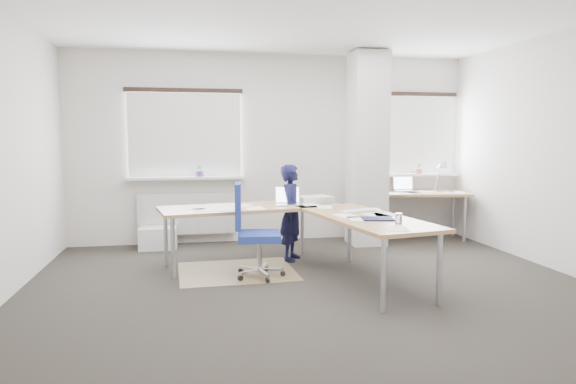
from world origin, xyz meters
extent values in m
plane|color=#292521|center=(0.00, 0.00, 0.00)|extent=(6.00, 6.00, 0.00)
cube|color=silver|center=(0.00, 2.50, 1.40)|extent=(6.00, 0.04, 2.80)
cube|color=silver|center=(0.00, -2.50, 1.40)|extent=(6.00, 0.04, 2.80)
cube|color=silver|center=(3.00, 0.00, 1.40)|extent=(0.04, 5.00, 2.80)
cube|color=white|center=(0.00, 0.00, 2.80)|extent=(6.00, 5.00, 0.04)
cube|color=silver|center=(1.30, 1.95, 1.39)|extent=(0.50, 0.50, 2.78)
cube|color=white|center=(-1.30, 2.47, 1.60)|extent=(1.60, 0.04, 1.20)
cube|color=silver|center=(-1.30, 2.43, 1.60)|extent=(1.60, 0.02, 1.20)
cube|color=white|center=(-1.30, 2.40, 0.98)|extent=(1.70, 0.20, 0.04)
cube|color=white|center=(2.30, 2.47, 1.60)|extent=(1.20, 0.04, 1.20)
cube|color=silver|center=(2.30, 2.43, 1.60)|extent=(1.20, 0.02, 1.20)
cube|color=white|center=(2.30, 2.40, 0.98)|extent=(1.30, 0.20, 0.04)
cube|color=silver|center=(-1.30, 2.42, 0.45)|extent=(1.40, 0.10, 0.60)
cylinder|color=#5C387B|center=(-1.10, 2.38, 1.04)|extent=(0.12, 0.12, 0.08)
imported|color=#27632A|center=(-1.10, 2.38, 1.08)|extent=(0.09, 0.06, 0.17)
cylinder|color=#B65946|center=(2.30, 2.38, 1.04)|extent=(0.12, 0.12, 0.08)
imported|color=#27632A|center=(2.30, 2.38, 1.08)|extent=(0.09, 0.07, 0.17)
cube|color=olive|center=(-0.72, 0.71, 0.00)|extent=(1.38, 1.18, 0.01)
cube|color=white|center=(-1.70, 2.16, 0.15)|extent=(0.52, 0.37, 0.31)
cube|color=#9F6C44|center=(-0.61, 1.01, 0.71)|extent=(2.11, 1.14, 0.04)
cube|color=#9F6C44|center=(0.59, 0.00, 0.71)|extent=(1.14, 2.11, 0.04)
cylinder|color=#9C9DA2|center=(-1.44, 0.56, 0.34)|extent=(0.05, 0.05, 0.69)
cylinder|color=#9C9DA2|center=(-1.55, 1.15, 0.34)|extent=(0.05, 0.05, 0.69)
cylinder|color=#9C9DA2|center=(0.23, 1.46, 0.34)|extent=(0.05, 0.05, 0.69)
cylinder|color=#9C9DA2|center=(0.45, -0.94, 0.34)|extent=(0.05, 0.05, 0.69)
cylinder|color=#9C9DA2|center=(1.04, -0.83, 0.34)|extent=(0.05, 0.05, 0.69)
cylinder|color=#9C9DA2|center=(0.73, 0.94, 0.34)|extent=(0.05, 0.05, 0.69)
cube|color=#B7B7BC|center=(-0.04, 1.02, 0.74)|extent=(0.34, 0.24, 0.01)
cube|color=#B7B7BC|center=(-0.04, 1.14, 0.85)|extent=(0.33, 0.05, 0.22)
cube|color=silver|center=(-0.04, 1.14, 0.85)|extent=(0.29, 0.04, 0.19)
cube|color=white|center=(0.62, 0.31, 0.74)|extent=(0.46, 0.28, 0.02)
cube|color=#121434|center=(0.65, -0.24, 0.74)|extent=(0.36, 0.29, 0.01)
cube|color=silver|center=(0.34, 1.29, 0.77)|extent=(0.52, 0.43, 0.07)
imported|color=white|center=(0.42, 0.58, 0.76)|extent=(0.08, 0.08, 0.07)
cylinder|color=silver|center=(0.76, -0.51, 0.78)|extent=(0.07, 0.07, 0.10)
cube|color=#9F6C44|center=(2.25, 2.15, 0.71)|extent=(1.50, 0.93, 0.04)
cylinder|color=#9C9DA2|center=(1.62, 2.01, 0.34)|extent=(0.05, 0.05, 0.69)
cylinder|color=#9C9DA2|center=(2.80, 1.80, 0.34)|extent=(0.05, 0.05, 0.69)
cylinder|color=#9C9DA2|center=(1.70, 2.50, 0.34)|extent=(0.05, 0.05, 0.69)
cylinder|color=#9C9DA2|center=(2.88, 2.29, 0.34)|extent=(0.05, 0.05, 0.69)
cube|color=#B7B7BC|center=(2.05, 2.29, 0.74)|extent=(0.36, 0.27, 0.01)
cube|color=#B7B7BC|center=(2.06, 2.40, 0.85)|extent=(0.33, 0.09, 0.22)
cube|color=silver|center=(2.06, 2.40, 0.85)|extent=(0.29, 0.07, 0.19)
cylinder|color=silver|center=(2.58, 2.28, 0.74)|extent=(0.10, 0.10, 0.02)
cylinder|color=silver|center=(2.58, 2.28, 0.93)|extent=(0.02, 0.16, 0.38)
cylinder|color=silver|center=(2.58, 2.16, 1.15)|extent=(0.02, 0.29, 0.13)
cone|color=silver|center=(2.58, 2.02, 1.13)|extent=(0.14, 0.16, 0.17)
cube|color=navy|center=(-0.49, 0.43, 0.47)|extent=(0.52, 0.52, 0.08)
cube|color=navy|center=(-0.72, 0.46, 0.81)|extent=(0.11, 0.41, 0.51)
cylinder|color=silver|center=(-0.49, 0.43, 0.27)|extent=(0.06, 0.06, 0.34)
cylinder|color=black|center=(-0.23, 0.40, 0.04)|extent=(0.06, 0.04, 0.06)
cylinder|color=black|center=(-0.38, 0.67, 0.04)|extent=(0.05, 0.07, 0.06)
cylinder|color=black|center=(-0.68, 0.61, 0.04)|extent=(0.07, 0.06, 0.06)
cylinder|color=black|center=(-0.72, 0.30, 0.04)|extent=(0.07, 0.06, 0.06)
cylinder|color=black|center=(-0.44, 0.17, 0.04)|extent=(0.04, 0.07, 0.06)
imported|color=black|center=(0.03, 1.17, 0.61)|extent=(0.46, 0.53, 1.23)
camera|label=1|loc=(-1.23, -5.18, 1.57)|focal=32.00mm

